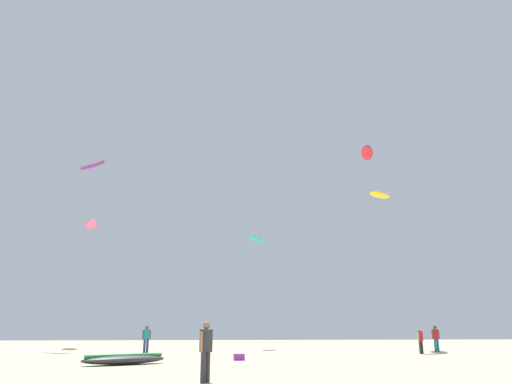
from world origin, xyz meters
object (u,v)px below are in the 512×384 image
object	(u,v)px
person_midground	(420,338)
cooler_box	(239,357)
kite_aloft_0	(257,239)
kite_aloft_1	(367,153)
person_foreground	(206,346)
kite_aloft_4	(92,166)
person_left	(436,336)
kite_aloft_3	(91,225)
kite_grounded_near	(124,360)
kite_aloft_2	(380,195)
person_right	(146,337)

from	to	relation	value
person_midground	cooler_box	size ratio (longest dim) A/B	2.91
kite_aloft_0	kite_aloft_1	world-z (taller)	kite_aloft_1
person_foreground	person_midground	size ratio (longest dim) A/B	1.09
kite_aloft_4	kite_aloft_1	bearing A→B (deg)	0.71
person_left	kite_aloft_3	world-z (taller)	kite_aloft_3
cooler_box	kite_aloft_3	bearing A→B (deg)	122.00
person_left	kite_grounded_near	distance (m)	22.57
kite_aloft_0	person_foreground	bearing A→B (deg)	-99.00
kite_aloft_2	kite_aloft_0	bearing A→B (deg)	153.80
person_midground	person_left	bearing A→B (deg)	-72.37
person_right	cooler_box	xyz separation A→B (m)	(5.78, -8.95, -0.88)
kite_aloft_0	cooler_box	bearing A→B (deg)	-98.88
kite_grounded_near	kite_aloft_3	distance (m)	27.15
person_midground	kite_aloft_1	size ratio (longest dim) A/B	0.39
kite_aloft_0	kite_aloft_4	size ratio (longest dim) A/B	0.88
person_left	kite_aloft_1	size ratio (longest dim) A/B	0.43
person_left	kite_aloft_4	bearing A→B (deg)	-113.84
person_midground	cooler_box	world-z (taller)	person_midground
person_right	kite_aloft_3	bearing A→B (deg)	14.01
person_foreground	person_left	distance (m)	24.66
person_left	kite_grounded_near	size ratio (longest dim) A/B	0.46
kite_aloft_0	person_midground	bearing A→B (deg)	-48.48
person_left	kite_aloft_2	distance (m)	11.94
kite_aloft_1	kite_aloft_3	xyz separation A→B (m)	(-26.48, 4.18, -6.80)
person_foreground	person_left	bearing A→B (deg)	87.18
person_right	person_midground	bearing A→B (deg)	-118.23
kite_aloft_4	person_left	bearing A→B (deg)	-17.18
person_midground	kite_aloft_1	bearing A→B (deg)	-37.51
person_right	kite_aloft_3	xyz separation A→B (m)	(-7.29, 11.98, 10.20)
kite_aloft_0	kite_aloft_1	bearing A→B (deg)	2.17
kite_aloft_0	kite_aloft_1	distance (m)	13.97
kite_aloft_1	kite_aloft_3	size ratio (longest dim) A/B	0.94
person_right	kite_aloft_0	xyz separation A→B (m)	(8.33, 7.39, 8.21)
person_right	kite_grounded_near	bearing A→B (deg)	164.84
person_midground	kite_aloft_0	xyz separation A→B (m)	(-9.60, 10.84, 8.30)
kite_aloft_2	kite_grounded_near	bearing A→B (deg)	-141.43
person_left	kite_aloft_3	size ratio (longest dim) A/B	0.40
kite_aloft_2	person_right	bearing A→B (deg)	-172.03
kite_aloft_3	kite_grounded_near	bearing A→B (deg)	-71.85
kite_aloft_0	kite_aloft_2	world-z (taller)	kite_aloft_2
kite_grounded_near	kite_aloft_3	bearing A→B (deg)	108.15
person_foreground	person_right	size ratio (longest dim) A/B	1.00
kite_aloft_2	person_foreground	bearing A→B (deg)	-122.67
person_right	person_foreground	bearing A→B (deg)	174.53
person_foreground	person_right	distance (m)	19.86
person_right	kite_aloft_3	size ratio (longest dim) A/B	0.40
kite_aloft_2	kite_aloft_3	bearing A→B (deg)	159.68
person_foreground	kite_aloft_4	xyz separation A→B (m)	(-10.68, 26.92, 14.69)
kite_aloft_1	person_right	bearing A→B (deg)	-157.87
kite_aloft_0	person_right	bearing A→B (deg)	-138.43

